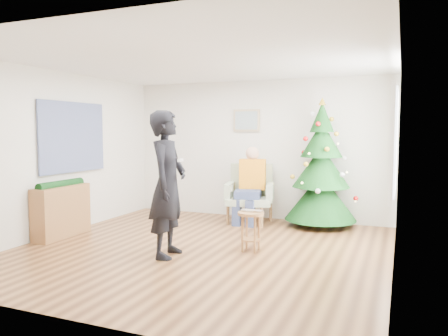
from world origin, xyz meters
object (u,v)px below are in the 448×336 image
at_px(armchair, 250,201).
at_px(standing_man, 168,184).
at_px(stool, 251,231).
at_px(console, 62,211).
at_px(christmas_tree, 321,169).

height_order(armchair, standing_man, standing_man).
xyz_separation_m(stool, console, (-2.99, -0.35, 0.12)).
bearing_deg(christmas_tree, armchair, -173.60).
bearing_deg(armchair, stool, -83.38).
height_order(standing_man, console, standing_man).
xyz_separation_m(armchair, console, (-2.36, -2.17, 0.01)).
bearing_deg(christmas_tree, console, -147.41).
height_order(stool, console, console).
relative_size(armchair, console, 1.05).
relative_size(stool, standing_man, 0.28).
bearing_deg(armchair, console, -150.03).
distance_m(standing_man, console, 2.15).
height_order(armchair, console, armchair).
relative_size(armchair, standing_man, 0.55).
bearing_deg(armchair, standing_man, -109.56).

